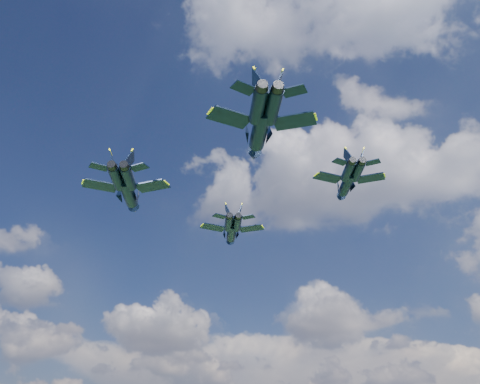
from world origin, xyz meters
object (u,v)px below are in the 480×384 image
object	(u,v)px
jet_lead	(231,233)
jet_left	(129,193)
jet_right	(346,184)
jet_slot	(259,131)

from	to	relation	value
jet_lead	jet_left	size ratio (longest dim) A/B	0.84
jet_right	jet_slot	world-z (taller)	jet_right
jet_lead	jet_slot	size ratio (longest dim) A/B	0.84
jet_right	jet_slot	distance (m)	22.12
jet_lead	jet_slot	bearing A→B (deg)	-87.00
jet_lead	jet_slot	xyz separation A→B (m)	(16.51, -30.13, 0.19)
jet_right	jet_lead	bearing A→B (deg)	135.21
jet_right	jet_slot	size ratio (longest dim) A/B	0.81
jet_lead	jet_slot	distance (m)	34.36
jet_left	jet_slot	size ratio (longest dim) A/B	1.00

